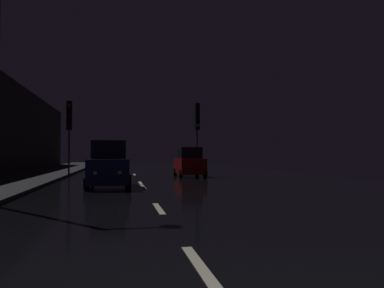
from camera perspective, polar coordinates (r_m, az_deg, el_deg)
name	(u,v)px	position (r m, az deg, el deg)	size (l,w,h in m)	color
ground	(136,177)	(26.62, -8.17, -4.71)	(25.64, 84.00, 0.02)	black
sidewalk_left	(31,176)	(27.17, -22.31, -4.36)	(4.40, 84.00, 0.15)	#28282B
lane_centerline	(145,189)	(16.67, -6.83, -6.56)	(0.16, 26.07, 0.01)	beige
traffic_light_far_left	(69,122)	(26.94, -17.39, 3.12)	(0.34, 0.47, 4.97)	#38383A
traffic_light_far_right	(197,122)	(27.85, 0.74, 3.15)	(0.36, 0.48, 5.13)	#38383A
streetlamp_overhead	(13,28)	(12.88, -24.50, 15.06)	(1.70, 0.44, 7.81)	#2D2D30
car_approaching_headlights	(109,166)	(18.05, -11.97, -3.14)	(1.91, 4.13, 2.08)	#141E51
car_parked_right_far	(189,163)	(26.23, -0.39, -2.80)	(1.79, 3.87, 1.95)	maroon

